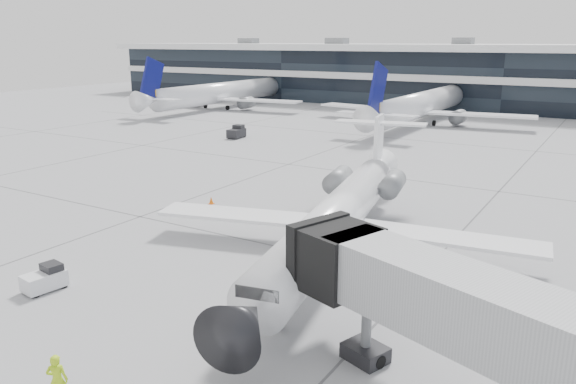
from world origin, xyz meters
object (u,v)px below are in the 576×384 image
Objects in this scene: ramp_worker at (57,380)px; baggage_tug at (45,279)px; jet_bridge at (516,330)px; regional_jet at (339,214)px.

ramp_worker reaches higher than baggage_tug.
jet_bridge is 7.31× the size of baggage_tug.
regional_jet is 1.81× the size of jet_bridge.
regional_jet is 17.86m from ramp_worker.
jet_bridge reaches higher than ramp_worker.
regional_jet is 15.82m from baggage_tug.
baggage_tug is at bearing -159.65° from jet_bridge.
ramp_worker is at bearing -136.15° from jet_bridge.
baggage_tug is at bearing -140.80° from regional_jet.
ramp_worker is at bearing -24.84° from baggage_tug.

